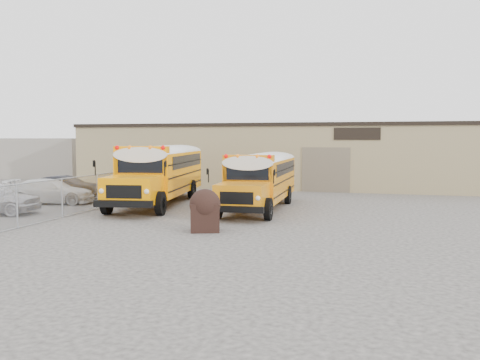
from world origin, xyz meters
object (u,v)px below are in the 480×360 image
(school_bus_left, at_px, (187,164))
(school_bus_right, at_px, (279,169))
(tarp_bundle, at_px, (205,210))
(car_white, at_px, (51,191))

(school_bus_left, bearing_deg, school_bus_right, -9.88)
(school_bus_left, relative_size, school_bus_right, 1.15)
(tarp_bundle, relative_size, car_white, 0.35)
(tarp_bundle, height_order, car_white, tarp_bundle)
(school_bus_right, height_order, tarp_bundle, school_bus_right)
(school_bus_left, distance_m, tarp_bundle, 15.87)
(school_bus_left, xyz_separation_m, tarp_bundle, (6.50, -14.44, -1.04))
(school_bus_right, bearing_deg, tarp_bundle, -90.44)
(school_bus_left, height_order, tarp_bundle, school_bus_left)
(car_white, bearing_deg, school_bus_left, -43.01)
(school_bus_right, distance_m, car_white, 13.47)
(tarp_bundle, bearing_deg, car_white, 151.85)
(school_bus_right, relative_size, car_white, 2.11)
(tarp_bundle, xyz_separation_m, car_white, (-11.17, 5.98, -0.16))
(tarp_bundle, distance_m, car_white, 12.67)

